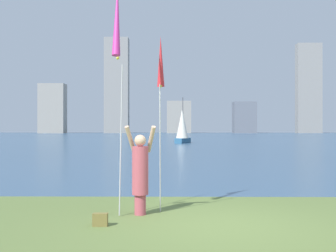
{
  "coord_description": "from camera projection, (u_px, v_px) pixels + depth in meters",
  "views": [
    {
      "loc": [
        -0.89,
        -7.37,
        1.79
      ],
      "look_at": [
        -1.17,
        16.72,
        1.84
      ],
      "focal_mm": 43.51,
      "sensor_mm": 36.0,
      "label": 1
    }
  ],
  "objects": [
    {
      "name": "ground",
      "position": [
        179.0,
        140.0,
        58.3
      ],
      "size": [
        120.0,
        138.0,
        0.12
      ],
      "color": "#5B7038"
    },
    {
      "name": "person",
      "position": [
        140.0,
        171.0,
        8.28
      ],
      "size": [
        0.67,
        0.49,
        1.82
      ],
      "rotation": [
        0.0,
        0.0,
        -0.02
      ],
      "color": "#B24C59",
      "rests_on": "ground"
    },
    {
      "name": "kite_flag_left",
      "position": [
        117.0,
        22.0,
        7.79
      ],
      "size": [
        0.16,
        1.04,
        4.65
      ],
      "color": "#B2B2B7",
      "rests_on": "ground"
    },
    {
      "name": "kite_flag_right",
      "position": [
        161.0,
        66.0,
        8.75
      ],
      "size": [
        0.16,
        0.77,
        3.73
      ],
      "color": "#B2B2B7",
      "rests_on": "ground"
    },
    {
      "name": "bag",
      "position": [
        100.0,
        220.0,
        7.33
      ],
      "size": [
        0.27,
        0.13,
        0.23
      ],
      "color": "olive",
      "rests_on": "ground"
    },
    {
      "name": "sailboat_2",
      "position": [
        182.0,
        127.0,
        44.74
      ],
      "size": [
        1.89,
        2.75,
        5.07
      ],
      "color": "#2D6084",
      "rests_on": "ground"
    },
    {
      "name": "skyline_tower_0",
      "position": [
        53.0,
        108.0,
        116.03
      ],
      "size": [
        7.29,
        4.24,
        14.05
      ],
      "color": "gray",
      "rests_on": "ground"
    },
    {
      "name": "skyline_tower_1",
      "position": [
        117.0,
        86.0,
        117.36
      ],
      "size": [
        6.87,
        4.07,
        27.38
      ],
      "color": "gray",
      "rests_on": "ground"
    },
    {
      "name": "skyline_tower_2",
      "position": [
        179.0,
        117.0,
        119.14
      ],
      "size": [
        6.96,
        6.34,
        9.25
      ],
      "color": "gray",
      "rests_on": "ground"
    },
    {
      "name": "skyline_tower_3",
      "position": [
        244.0,
        118.0,
        115.19
      ],
      "size": [
        6.27,
        5.05,
        8.82
      ],
      "color": "slate",
      "rests_on": "ground"
    },
    {
      "name": "skyline_tower_4",
      "position": [
        309.0,
        88.0,
        117.12
      ],
      "size": [
        6.93,
        3.0,
        25.75
      ],
      "color": "gray",
      "rests_on": "ground"
    }
  ]
}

